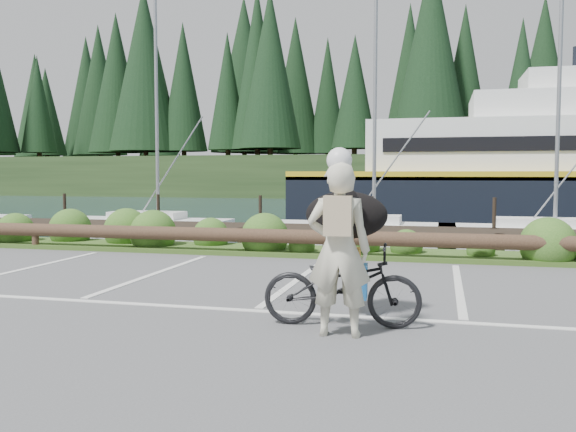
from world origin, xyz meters
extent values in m
plane|color=#4E4E50|center=(0.00, 0.00, 0.00)|extent=(72.00, 72.00, 0.00)
plane|color=#162936|center=(0.00, 48.00, -1.20)|extent=(160.00, 160.00, 0.00)
cube|color=#3D5B21|center=(0.00, 5.30, 0.05)|extent=(34.00, 1.60, 0.10)
imported|color=black|center=(1.21, -0.89, 0.48)|extent=(1.88, 0.78, 0.96)
imported|color=beige|center=(1.24, -1.32, 0.95)|extent=(0.73, 0.51, 1.90)
ellipsoid|color=black|center=(1.16, -0.30, 1.26)|extent=(0.58, 1.07, 0.60)
camera|label=1|loc=(2.31, -7.84, 1.78)|focal=38.00mm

